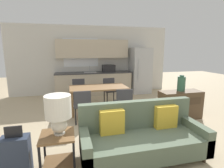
% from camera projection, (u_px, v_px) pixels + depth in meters
% --- Properties ---
extents(ground_plane, '(20.00, 20.00, 0.00)m').
position_uv_depth(ground_plane, '(130.00, 156.00, 2.95)').
color(ground_plane, tan).
extents(wall_back, '(6.40, 0.07, 2.70)m').
position_uv_depth(wall_back, '(92.00, 60.00, 7.10)').
color(wall_back, silver).
rests_on(wall_back, ground_plane).
extents(kitchen_counter, '(2.97, 0.65, 2.15)m').
position_uv_depth(kitchen_counter, '(94.00, 73.00, 6.91)').
color(kitchen_counter, beige).
rests_on(kitchen_counter, ground_plane).
extents(refrigerator, '(0.78, 0.78, 1.84)m').
position_uv_depth(refrigerator, '(140.00, 70.00, 7.23)').
color(refrigerator, '#B7BABC').
rests_on(refrigerator, ground_plane).
extents(dining_table, '(1.61, 0.84, 0.73)m').
position_uv_depth(dining_table, '(98.00, 89.00, 4.99)').
color(dining_table, olive).
rests_on(dining_table, ground_plane).
extents(couch, '(2.01, 0.80, 0.89)m').
position_uv_depth(couch, '(141.00, 137.00, 2.90)').
color(couch, '#3D2D1E').
rests_on(couch, ground_plane).
extents(side_table, '(0.48, 0.48, 0.57)m').
position_uv_depth(side_table, '(58.00, 147.00, 2.52)').
color(side_table, brown).
rests_on(side_table, ground_plane).
extents(table_lamp, '(0.36, 0.36, 0.57)m').
position_uv_depth(table_lamp, '(58.00, 111.00, 2.45)').
color(table_lamp, silver).
rests_on(table_lamp, side_table).
extents(credenza, '(1.08, 0.43, 0.72)m').
position_uv_depth(credenza, '(180.00, 105.00, 4.53)').
color(credenza, brown).
rests_on(credenza, ground_plane).
extents(vase, '(0.20, 0.20, 0.41)m').
position_uv_depth(vase, '(181.00, 84.00, 4.47)').
color(vase, '#336047').
rests_on(vase, credenza).
extents(dining_chair_near_left, '(0.43, 0.43, 0.82)m').
position_uv_depth(dining_chair_near_left, '(82.00, 104.00, 4.20)').
color(dining_chair_near_left, '#38383D').
rests_on(dining_chair_near_left, ground_plane).
extents(dining_chair_far_left, '(0.43, 0.43, 0.82)m').
position_uv_depth(dining_chair_far_left, '(79.00, 90.00, 5.67)').
color(dining_chair_far_left, '#38383D').
rests_on(dining_chair_far_left, ground_plane).
extents(dining_chair_near_right, '(0.47, 0.47, 0.82)m').
position_uv_depth(dining_chair_near_right, '(123.00, 102.00, 4.40)').
color(dining_chair_near_right, '#38383D').
rests_on(dining_chair_near_right, ground_plane).
extents(dining_chair_far_right, '(0.45, 0.45, 0.82)m').
position_uv_depth(dining_chair_far_right, '(110.00, 89.00, 5.84)').
color(dining_chair_far_right, '#38383D').
rests_on(dining_chair_far_right, ground_plane).
extents(suitcase, '(0.37, 0.22, 0.75)m').
position_uv_depth(suitcase, '(16.00, 156.00, 2.44)').
color(suitcase, '#2D384C').
rests_on(suitcase, ground_plane).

